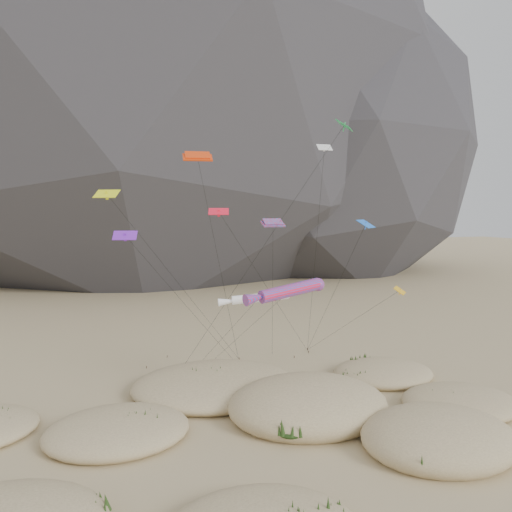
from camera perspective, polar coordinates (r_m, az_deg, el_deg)
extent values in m
plane|color=#CCB789|center=(40.27, 3.96, -21.43)|extent=(500.00, 500.00, 0.00)
ellipsoid|color=black|center=(155.62, -10.33, 20.74)|extent=(191.54, 147.29, 156.00)
ellipsoid|color=black|center=(160.60, 7.70, 12.28)|extent=(130.55, 126.41, 100.00)
ellipsoid|color=#CCB789|center=(42.60, 20.13, -18.90)|extent=(12.14, 10.32, 3.86)
ellipsoid|color=#CCB789|center=(43.51, -15.56, -18.66)|extent=(11.49, 9.77, 2.55)
ellipsoid|color=#CCB789|center=(46.04, 5.98, -16.55)|extent=(14.40, 12.24, 4.45)
ellipsoid|color=#CCB789|center=(51.33, 22.24, -15.21)|extent=(10.95, 9.30, 2.12)
ellipsoid|color=#CCB789|center=(51.81, -4.72, -14.43)|extent=(16.66, 14.16, 2.90)
ellipsoid|color=#CCB789|center=(57.22, 14.31, -12.81)|extent=(11.00, 9.35, 2.29)
ellipsoid|color=black|center=(40.66, 21.99, -19.97)|extent=(3.41, 2.92, 1.02)
ellipsoid|color=black|center=(38.94, 18.73, -21.36)|extent=(2.41, 2.06, 0.72)
ellipsoid|color=black|center=(43.18, -13.42, -18.48)|extent=(2.77, 2.37, 0.83)
ellipsoid|color=black|center=(43.04, -12.20, -18.68)|extent=(2.17, 1.85, 0.65)
ellipsoid|color=black|center=(43.84, 3.84, -17.55)|extent=(3.33, 2.85, 1.00)
ellipsoid|color=black|center=(46.68, 9.78, -16.29)|extent=(3.02, 2.58, 0.90)
ellipsoid|color=black|center=(41.18, 4.14, -19.41)|extent=(2.43, 2.08, 0.73)
ellipsoid|color=black|center=(50.82, 20.70, -15.22)|extent=(2.10, 1.79, 0.63)
ellipsoid|color=black|center=(52.18, -5.80, -13.89)|extent=(2.81, 2.40, 0.84)
ellipsoid|color=black|center=(52.58, -2.75, -13.84)|extent=(2.16, 1.85, 0.65)
ellipsoid|color=black|center=(58.92, 11.95, -12.04)|extent=(2.03, 1.74, 0.61)
ellipsoid|color=black|center=(54.54, 10.64, -13.54)|extent=(2.48, 2.12, 0.74)
ellipsoid|color=black|center=(47.90, -26.51, -16.97)|extent=(1.85, 1.58, 0.55)
cylinder|color=#3F2D1E|center=(56.03, -9.17, -13.49)|extent=(0.08, 0.08, 0.30)
cylinder|color=#3F2D1E|center=(61.77, -1.92, -11.65)|extent=(0.08, 0.08, 0.30)
cylinder|color=#3F2D1E|center=(59.05, -1.91, -12.44)|extent=(0.08, 0.08, 0.30)
cylinder|color=#3F2D1E|center=(62.61, 4.39, -11.43)|extent=(0.08, 0.08, 0.30)
cylinder|color=#3F2D1E|center=(66.09, 5.89, -10.54)|extent=(0.08, 0.08, 0.30)
cylinder|color=#3F2D1E|center=(63.60, -10.12, -11.23)|extent=(0.08, 0.08, 0.30)
cylinder|color=#3F2D1E|center=(64.89, 6.04, -10.84)|extent=(0.08, 0.08, 0.30)
cylinder|color=#3F2D1E|center=(59.88, -12.41, -12.31)|extent=(0.08, 0.08, 0.30)
cylinder|color=#F91A40|center=(44.07, 3.97, -3.93)|extent=(6.41, 2.70, 1.79)
sphere|color=#F91A40|center=(45.95, 7.09, -3.27)|extent=(1.20, 1.20, 1.20)
cone|color=#F91A40|center=(42.17, 0.23, -4.76)|extent=(2.76, 1.65, 1.28)
cylinder|color=black|center=(53.00, -1.08, -8.46)|extent=(2.58, 17.91, 11.08)
cylinder|color=white|center=(48.93, 0.38, -4.79)|extent=(5.49, 1.63, 1.23)
sphere|color=white|center=(49.45, 3.45, -4.44)|extent=(0.90, 0.90, 0.90)
cone|color=white|center=(48.53, -3.07, -5.20)|extent=(2.29, 1.08, 0.92)
cylinder|color=black|center=(54.93, -3.32, -8.78)|extent=(3.42, 11.75, 9.58)
cube|color=red|center=(49.88, -6.70, 11.13)|extent=(2.96, 1.45, 0.83)
cube|color=red|center=(49.91, -6.70, 11.39)|extent=(2.51, 1.15, 0.82)
cylinder|color=black|center=(54.90, -4.10, -1.54)|extent=(6.64, 8.58, 23.24)
cube|color=red|center=(51.16, 1.95, 3.69)|extent=(2.54, 1.27, 0.67)
cube|color=red|center=(51.15, 1.96, 3.94)|extent=(2.15, 1.02, 0.67)
cylinder|color=black|center=(57.11, 1.91, -4.58)|extent=(3.57, 9.69, 16.71)
cube|color=blue|center=(49.74, 12.45, 3.62)|extent=(2.57, 2.48, 0.79)
cube|color=blue|center=(49.74, 12.45, 3.44)|extent=(0.34, 0.34, 0.80)
cylinder|color=black|center=(57.40, 8.73, -4.52)|extent=(0.84, 15.26, 16.74)
cube|color=red|center=(42.29, -4.29, 5.10)|extent=(1.89, 1.35, 0.59)
cube|color=red|center=(42.29, -4.29, 4.89)|extent=(0.24, 0.20, 0.59)
cylinder|color=black|center=(52.90, 1.93, -4.63)|extent=(15.64, 15.75, 17.94)
cube|color=green|center=(51.05, 10.05, 14.49)|extent=(2.70, 2.98, 0.92)
cube|color=green|center=(51.03, 10.05, 14.33)|extent=(0.38, 0.40, 0.91)
cylinder|color=black|center=(51.23, -0.04, -0.22)|extent=(15.58, 8.12, 26.32)
cube|color=purple|center=(43.81, -14.74, 2.29)|extent=(2.18, 1.46, 0.76)
cube|color=purple|center=(43.82, -14.74, 2.10)|extent=(0.28, 0.28, 0.68)
cylinder|color=black|center=(50.72, -7.45, -6.27)|extent=(13.17, 10.33, 15.92)
cube|color=silver|center=(57.42, 7.83, 12.20)|extent=(1.71, 0.85, 0.75)
cube|color=silver|center=(57.40, 7.83, 12.05)|extent=(0.21, 0.28, 0.56)
cylinder|color=black|center=(60.55, 6.79, -0.03)|extent=(1.25, 6.80, 25.05)
cube|color=#ECA70C|center=(52.91, 16.11, -3.80)|extent=(2.04, 2.09, 0.69)
cube|color=#ECA70C|center=(52.94, 16.10, -3.96)|extent=(0.29, 0.30, 0.66)
cylinder|color=black|center=(59.18, 10.47, -7.62)|extent=(3.47, 14.94, 9.92)
cube|color=yellow|center=(46.41, -16.70, 6.83)|extent=(2.44, 2.06, 0.77)
cube|color=yellow|center=(46.40, -16.70, 6.65)|extent=(0.33, 0.31, 0.74)
cylinder|color=black|center=(52.98, -8.31, -3.81)|extent=(15.29, 10.39, 19.51)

